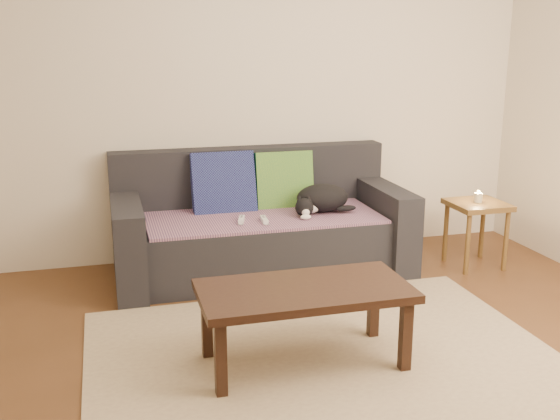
{
  "coord_description": "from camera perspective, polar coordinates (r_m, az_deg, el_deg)",
  "views": [
    {
      "loc": [
        -1.07,
        -2.91,
        1.67
      ],
      "look_at": [
        0.05,
        1.2,
        0.55
      ],
      "focal_mm": 42.0,
      "sensor_mm": 36.0,
      "label": 1
    }
  ],
  "objects": [
    {
      "name": "ground",
      "position": [
        3.52,
        4.5,
        -13.62
      ],
      "size": [
        4.5,
        4.5,
        0.0
      ],
      "primitive_type": "plane",
      "color": "brown",
      "rests_on": "ground"
    },
    {
      "name": "back_wall",
      "position": [
        5.04,
        -3.0,
        10.5
      ],
      "size": [
        4.5,
        0.04,
        2.6
      ],
      "primitive_type": "cube",
      "color": "beige",
      "rests_on": "ground"
    },
    {
      "name": "sofa",
      "position": [
        4.8,
        -1.75,
        -1.73
      ],
      "size": [
        2.1,
        0.94,
        0.87
      ],
      "color": "#232328",
      "rests_on": "ground"
    },
    {
      "name": "throw_blanket",
      "position": [
        4.68,
        -1.49,
        -0.62
      ],
      "size": [
        1.66,
        0.74,
        0.02
      ],
      "primitive_type": "cube",
      "color": "#452C53",
      "rests_on": "sofa"
    },
    {
      "name": "cushion_navy",
      "position": [
        4.84,
        -4.96,
        2.26
      ],
      "size": [
        0.46,
        0.25,
        0.48
      ],
      "primitive_type": "cube",
      "rotation": [
        -0.3,
        0.0,
        0.0
      ],
      "color": "#120F41",
      "rests_on": "throw_blanket"
    },
    {
      "name": "cushion_green",
      "position": [
        4.94,
        0.32,
        2.57
      ],
      "size": [
        0.44,
        0.18,
        0.45
      ],
      "primitive_type": "cube",
      "rotation": [
        -0.16,
        0.0,
        0.0
      ],
      "color": "#0C4D39",
      "rests_on": "throw_blanket"
    },
    {
      "name": "cat",
      "position": [
        4.77,
        3.59,
        0.97
      ],
      "size": [
        0.47,
        0.34,
        0.2
      ],
      "rotation": [
        0.0,
        0.0,
        -0.02
      ],
      "color": "black",
      "rests_on": "throw_blanket"
    },
    {
      "name": "wii_remote_a",
      "position": [
        4.53,
        -3.37,
        -0.85
      ],
      "size": [
        0.08,
        0.15,
        0.03
      ],
      "primitive_type": "cube",
      "rotation": [
        0.0,
        0.0,
        1.28
      ],
      "color": "white",
      "rests_on": "throw_blanket"
    },
    {
      "name": "wii_remote_b",
      "position": [
        4.52,
        -1.39,
        -0.87
      ],
      "size": [
        0.05,
        0.15,
        0.03
      ],
      "primitive_type": "cube",
      "rotation": [
        0.0,
        0.0,
        1.49
      ],
      "color": "white",
      "rests_on": "throw_blanket"
    },
    {
      "name": "side_table",
      "position": [
        5.08,
        16.78,
        -0.29
      ],
      "size": [
        0.4,
        0.4,
        0.49
      ],
      "color": "brown",
      "rests_on": "ground"
    },
    {
      "name": "candle",
      "position": [
        5.05,
        16.88,
        1.07
      ],
      "size": [
        0.06,
        0.06,
        0.09
      ],
      "color": "beige",
      "rests_on": "side_table"
    },
    {
      "name": "rug",
      "position": [
        3.64,
        3.69,
        -12.47
      ],
      "size": [
        2.5,
        1.8,
        0.01
      ],
      "primitive_type": "cube",
      "color": "tan",
      "rests_on": "ground"
    },
    {
      "name": "coffee_table",
      "position": [
        3.4,
        2.14,
        -7.58
      ],
      "size": [
        1.09,
        0.54,
        0.44
      ],
      "color": "black",
      "rests_on": "rug"
    }
  ]
}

